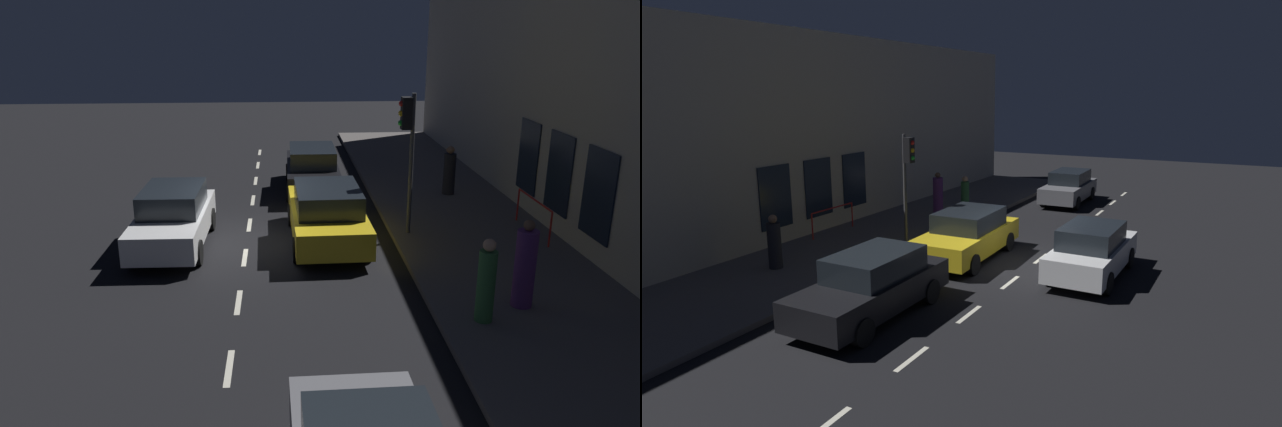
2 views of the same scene
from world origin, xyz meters
The scene contains 13 objects.
ground_plane centered at (0.00, 0.00, 0.00)m, with size 60.00×60.00×0.00m, color black.
sidewalk centered at (6.25, 0.00, 0.07)m, with size 4.50×32.00×0.15m.
building_facade centered at (8.80, 0.00, 3.75)m, with size 0.65×32.00×7.51m.
lane_centre_line centered at (0.00, -1.00, 0.00)m, with size 0.12×27.20×0.01m.
traffic_light centered at (4.33, 0.21, 2.93)m, with size 0.46×0.32×3.83m.
parked_car_0 centered at (2.06, 5.34, 0.79)m, with size 1.89×4.53×1.58m.
parked_car_1 centered at (1.92, -10.34, 0.79)m, with size 1.88×4.51×1.58m.
parked_car_2 centered at (2.18, 0.03, 0.79)m, with size 2.08×4.63×1.58m.
parked_car_3 centered at (-1.91, -0.02, 0.79)m, with size 1.87×4.32×1.58m.
pedestrian_0 centered at (5.87, -4.43, 1.00)m, with size 0.60×0.60×1.86m.
pedestrian_1 centered at (4.88, -5.02, 0.94)m, with size 0.47×0.47×1.70m.
pedestrian_2 centered at (6.62, 4.05, 0.90)m, with size 0.42×0.42×1.64m.
red_railing centered at (7.87, -0.03, 0.88)m, with size 0.05×2.29×0.97m.
Camera 2 is at (-5.72, 15.50, 5.38)m, focal length 30.89 mm.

